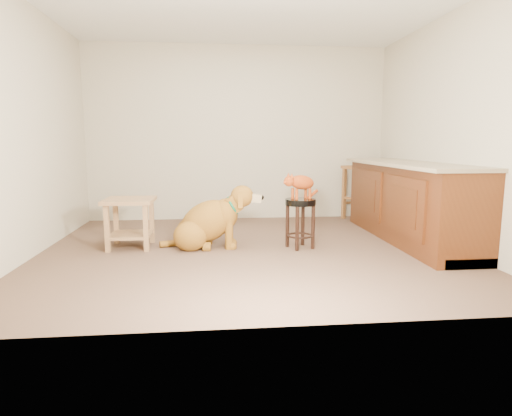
{
  "coord_description": "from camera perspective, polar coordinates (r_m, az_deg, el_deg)",
  "views": [
    {
      "loc": [
        -0.4,
        -4.57,
        1.17
      ],
      "look_at": [
        0.08,
        0.1,
        0.45
      ],
      "focal_mm": 30.0,
      "sensor_mm": 36.0,
      "label": 1
    }
  ],
  "objects": [
    {
      "name": "room_shell",
      "position": [
        4.61,
        -0.91,
        15.02
      ],
      "size": [
        4.54,
        4.04,
        2.62
      ],
      "color": "#B7AC93",
      "rests_on": "ground"
    },
    {
      "name": "wood_stool",
      "position": [
        6.7,
        13.8,
        2.13
      ],
      "size": [
        0.58,
        0.58,
        0.82
      ],
      "rotation": [
        0.0,
        0.0,
        0.39
      ],
      "color": "brown",
      "rests_on": "ground"
    },
    {
      "name": "side_table",
      "position": [
        4.98,
        -16.45,
        -0.95
      ],
      "size": [
        0.54,
        0.54,
        0.55
      ],
      "rotation": [
        0.0,
        0.0,
        -0.02
      ],
      "color": "#956C45",
      "rests_on": "ground"
    },
    {
      "name": "tabby_kitten",
      "position": [
        4.72,
        5.86,
        3.3
      ],
      "size": [
        0.45,
        0.32,
        0.32
      ],
      "rotation": [
        0.0,
        0.0,
        0.36
      ],
      "color": "maroon",
      "rests_on": "padded_stool"
    },
    {
      "name": "cabinet_run",
      "position": [
        5.45,
        19.66,
        0.51
      ],
      "size": [
        0.7,
        2.56,
        0.94
      ],
      "color": "#4D240D",
      "rests_on": "ground"
    },
    {
      "name": "floor",
      "position": [
        4.73,
        -0.86,
        -5.6
      ],
      "size": [
        4.5,
        4.0,
        0.01
      ],
      "primitive_type": "cube",
      "color": "brown",
      "rests_on": "ground"
    },
    {
      "name": "golden_retriever",
      "position": [
        4.82,
        -6.36,
        -1.98
      ],
      "size": [
        1.18,
        0.6,
        0.75
      ],
      "rotation": [
        0.0,
        0.0,
        -0.06
      ],
      "color": "brown",
      "rests_on": "ground"
    },
    {
      "name": "padded_stool",
      "position": [
        4.77,
        5.92,
        -0.7
      ],
      "size": [
        0.37,
        0.37,
        0.55
      ],
      "rotation": [
        0.0,
        0.0,
        0.36
      ],
      "color": "black",
      "rests_on": "ground"
    }
  ]
}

